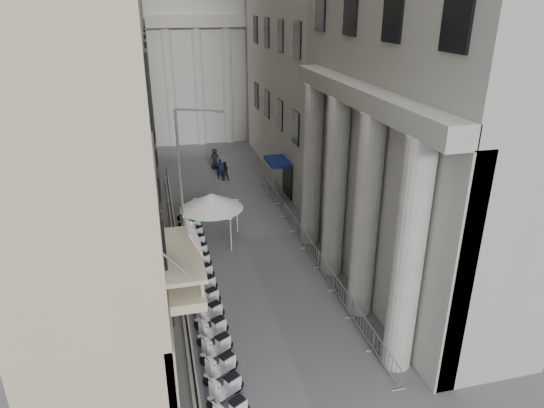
{
  "coord_description": "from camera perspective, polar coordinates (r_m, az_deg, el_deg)",
  "views": [
    {
      "loc": [
        -4.87,
        -8.85,
        14.37
      ],
      "look_at": [
        0.76,
        14.06,
        4.5
      ],
      "focal_mm": 32.0,
      "sensor_mm": 36.0,
      "label": 1
    }
  ],
  "objects": [
    {
      "name": "info_kiosk",
      "position": [
        32.68,
        -10.35,
        -2.08
      ],
      "size": [
        0.36,
        0.85,
        1.74
      ],
      "rotation": [
        0.0,
        0.0,
        -0.13
      ],
      "color": "black",
      "rests_on": "ground"
    },
    {
      "name": "barrier_6",
      "position": [
        33.96,
        2.04,
        -2.35
      ],
      "size": [
        0.6,
        2.4,
        1.1
      ],
      "primitive_type": null,
      "color": "#ACAFB4",
      "rests_on": "ground"
    },
    {
      "name": "scooter_15",
      "position": [
        35.24,
        -9.8,
        -1.72
      ],
      "size": [
        1.5,
        1.17,
        1.5
      ],
      "primitive_type": null,
      "rotation": [
        0.0,
        0.0,
        2.08
      ],
      "color": "silver",
      "rests_on": "ground"
    },
    {
      "name": "scooter_7",
      "position": [
        26.39,
        -7.96,
        -10.55
      ],
      "size": [
        1.5,
        1.17,
        1.5
      ],
      "primitive_type": null,
      "rotation": [
        0.0,
        0.0,
        2.08
      ],
      "color": "silver",
      "rests_on": "ground"
    },
    {
      "name": "scooter_8",
      "position": [
        27.45,
        -8.26,
        -9.14
      ],
      "size": [
        1.5,
        1.17,
        1.5
      ],
      "primitive_type": null,
      "rotation": [
        0.0,
        0.0,
        2.08
      ],
      "color": "silver",
      "rests_on": "ground"
    },
    {
      "name": "scooter_9",
      "position": [
        28.53,
        -8.53,
        -7.83
      ],
      "size": [
        1.5,
        1.17,
        1.5
      ],
      "primitive_type": null,
      "rotation": [
        0.0,
        0.0,
        2.08
      ],
      "color": "silver",
      "rests_on": "ground"
    },
    {
      "name": "barrier_9",
      "position": [
        40.66,
        -0.82,
        2.0
      ],
      "size": [
        0.6,
        2.4,
        1.1
      ],
      "primitive_type": null,
      "color": "#ACAFB4",
      "rests_on": "ground"
    },
    {
      "name": "scooter_12",
      "position": [
        31.83,
        -9.23,
        -4.45
      ],
      "size": [
        1.5,
        1.17,
        1.5
      ],
      "primitive_type": null,
      "rotation": [
        0.0,
        0.0,
        2.08
      ],
      "color": "silver",
      "rests_on": "ground"
    },
    {
      "name": "iron_fence",
      "position": [
        30.46,
        -11.13,
        -5.92
      ],
      "size": [
        0.3,
        28.0,
        1.4
      ],
      "primitive_type": null,
      "color": "black",
      "rests_on": "ground"
    },
    {
      "name": "barrier_7",
      "position": [
        36.16,
        0.97,
        -0.72
      ],
      "size": [
        0.6,
        2.4,
        1.1
      ],
      "primitive_type": null,
      "color": "#ACAFB4",
      "rests_on": "ground"
    },
    {
      "name": "scooter_4",
      "position": [
        23.32,
        -6.88,
        -15.53
      ],
      "size": [
        1.5,
        1.17,
        1.5
      ],
      "primitive_type": null,
      "rotation": [
        0.0,
        0.0,
        2.08
      ],
      "color": "silver",
      "rests_on": "ground"
    },
    {
      "name": "barrier_5",
      "position": [
        31.8,
        3.26,
        -4.2
      ],
      "size": [
        0.6,
        2.4,
        1.1
      ],
      "primitive_type": null,
      "color": "#ACAFB4",
      "rests_on": "ground"
    },
    {
      "name": "street_lamp",
      "position": [
        29.26,
        -10.14,
        4.26
      ],
      "size": [
        2.73,
        1.18,
        8.81
      ],
      "rotation": [
        0.0,
        0.0,
        -0.36
      ],
      "color": "#989BA1",
      "rests_on": "ground"
    },
    {
      "name": "barrier_2",
      "position": [
        25.73,
        8.19,
        -11.53
      ],
      "size": [
        0.6,
        2.4,
        1.1
      ],
      "primitive_type": null,
      "color": "#ACAFB4",
      "rests_on": "ground"
    },
    {
      "name": "barrier_1",
      "position": [
        23.88,
        10.45,
        -14.75
      ],
      "size": [
        0.6,
        2.4,
        1.1
      ],
      "primitive_type": null,
      "color": "#ACAFB4",
      "rests_on": "ground"
    },
    {
      "name": "barrier_4",
      "position": [
        29.71,
        4.66,
        -6.31
      ],
      "size": [
        0.6,
        2.4,
        1.1
      ],
      "primitive_type": null,
      "color": "#ACAFB4",
      "rests_on": "ground"
    },
    {
      "name": "scooter_6",
      "position": [
        25.35,
        -7.63,
        -12.08
      ],
      "size": [
        1.5,
        1.17,
        1.5
      ],
      "primitive_type": null,
      "rotation": [
        0.0,
        0.0,
        2.08
      ],
      "color": "silver",
      "rests_on": "ground"
    },
    {
      "name": "scooter_5",
      "position": [
        24.32,
        -7.28,
        -13.73
      ],
      "size": [
        1.5,
        1.17,
        1.5
      ],
      "primitive_type": null,
      "rotation": [
        0.0,
        0.0,
        2.08
      ],
      "color": "silver",
      "rests_on": "ground"
    },
    {
      "name": "pedestrian_c",
      "position": [
        45.25,
        -6.76,
        5.3
      ],
      "size": [
        1.02,
        0.74,
        1.92
      ],
      "primitive_type": "imported",
      "rotation": [
        0.0,
        0.0,
        3.29
      ],
      "color": "black",
      "rests_on": "ground"
    },
    {
      "name": "scooter_14",
      "position": [
        34.09,
        -9.62,
        -2.57
      ],
      "size": [
        1.5,
        1.17,
        1.5
      ],
      "primitive_type": null,
      "rotation": [
        0.0,
        0.0,
        2.08
      ],
      "color": "silver",
      "rests_on": "ground"
    },
    {
      "name": "scooter_11",
      "position": [
        30.72,
        -9.02,
        -5.5
      ],
      "size": [
        1.5,
        1.17,
        1.5
      ],
      "primitive_type": null,
      "rotation": [
        0.0,
        0.0,
        2.08
      ],
      "color": "silver",
      "rests_on": "ground"
    },
    {
      "name": "scooter_10",
      "position": [
        29.62,
        -8.78,
        -6.62
      ],
      "size": [
        1.5,
        1.17,
        1.5
      ],
      "primitive_type": null,
      "rotation": [
        0.0,
        0.0,
        2.08
      ],
      "color": "silver",
      "rests_on": "ground"
    },
    {
      "name": "blue_awning",
      "position": [
        38.77,
        0.66,
        0.94
      ],
      "size": [
        1.6,
        3.0,
        3.0
      ],
      "primitive_type": null,
      "color": "navy",
      "rests_on": "ground"
    },
    {
      "name": "scooter_2",
      "position": [
        21.41,
        -5.96,
        -19.62
      ],
      "size": [
        1.5,
        1.17,
        1.5
      ],
      "primitive_type": null,
      "rotation": [
        0.0,
        0.0,
        2.08
      ],
      "color": "silver",
      "rests_on": "ground"
    },
    {
      "name": "scooter_1",
      "position": [
        20.5,
        -5.41,
        -21.94
      ],
      "size": [
        1.5,
        1.17,
        1.5
      ],
      "primitive_type": null,
      "rotation": [
        0.0,
        0.0,
        2.08
      ],
      "color": "silver",
      "rests_on": "ground"
    },
    {
      "name": "pedestrian_a",
      "position": [
        42.39,
        -6.12,
        4.09
      ],
      "size": [
        0.78,
        0.62,
        1.87
      ],
      "primitive_type": "imported",
      "rotation": [
        0.0,
        0.0,
        2.86
      ],
      "color": "black",
      "rests_on": "ground"
    },
    {
      "name": "scooter_3",
      "position": [
        22.35,
        -6.44,
        -17.49
      ],
      "size": [
        1.5,
        1.17,
        1.5
      ],
      "primitive_type": null,
      "rotation": [
        0.0,
        0.0,
        2.08
      ],
      "color": "silver",
      "rests_on": "ground"
    },
    {
      "name": "pedestrian_b",
      "position": [
        42.19,
        -5.62,
        3.88
      ],
      "size": [
        0.83,
        0.65,
        1.68
      ],
      "primitive_type": "imported",
      "rotation": [
        0.0,
        0.0,
        3.16
      ],
      "color": "black",
      "rests_on": "ground"
    },
    {
      "name": "barrier_8",
      "position": [
        38.39,
        0.02,
        0.72
      ],
      "size": [
        0.6,
        2.4,
        1.1
      ],
      "primitive_type": null,
      "color": "#ACAFB4",
      "rests_on": "ground"
    },
    {
      "name": "scooter_13",
      "position": [
        32.96,
        -9.43,
        -3.48
      ],
      "size": [
        1.5,
        1.17,
        1.5
      ],
      "primitive_type": null,
      "rotation": [
        0.0,
        0.0,
        2.08
      ],
      "color": "silver",
      "rests_on": "ground"
    },
    {
      "name": "barrier_3",
      "position": [
        27.67,
        6.29,
        -8.74
      ],
      "size": [
        0.6,
        2.4,
        1.1
      ],
      "primitive_type": null,
      "color": "#ACAFB4",
      "rests_on": "ground"
    },
    {
      "name": "security_tent",
      "position": [
        31.23,
        -7.91,
        0.57
      ],
      "size": [
        4.01,
        4.01,
        3.26
      ],
      "color": "silver",
      "rests_on": "ground"
    },
    {
      "name": "barrier_0",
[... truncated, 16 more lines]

